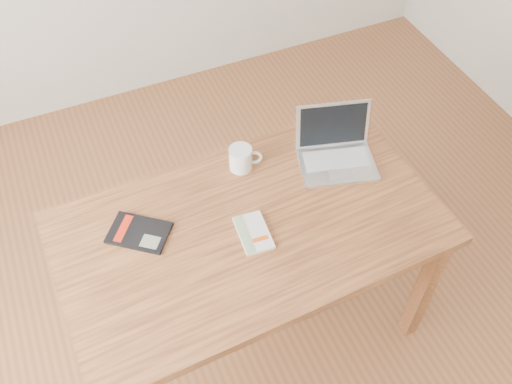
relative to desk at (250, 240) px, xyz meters
name	(u,v)px	position (x,y,z in m)	size (l,w,h in m)	color
room	(261,143)	(-0.04, -0.18, 0.69)	(4.04, 4.04, 2.70)	brown
desk	(250,240)	(0.00, 0.00, 0.00)	(1.41, 0.84, 0.75)	brown
white_guidebook	(253,233)	(0.00, -0.04, 0.10)	(0.12, 0.18, 0.02)	silver
black_guidebook	(139,233)	(-0.37, 0.13, 0.10)	(0.25, 0.24, 0.01)	black
laptop	(336,150)	(0.44, 0.17, 0.13)	(0.35, 0.31, 0.21)	silver
coffee_mug	(241,158)	(0.08, 0.28, 0.14)	(0.13, 0.09, 0.10)	white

